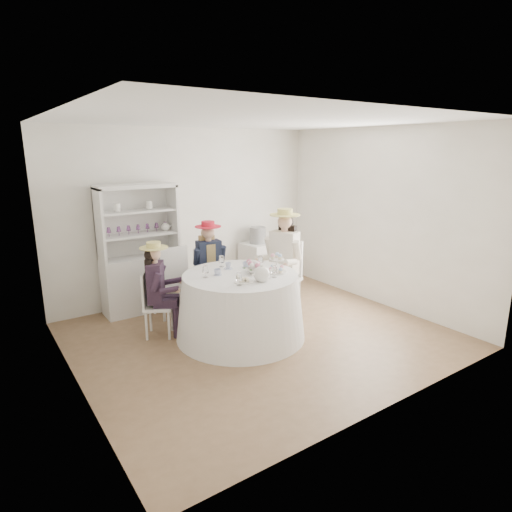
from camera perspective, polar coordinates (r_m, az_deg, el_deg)
ground at (r=5.70m, az=0.58°, el=-10.49°), size 4.50×4.50×0.00m
ceiling at (r=5.20m, az=0.66°, el=17.71°), size 4.50×4.50×0.00m
wall_back at (r=6.99m, az=-8.90°, el=5.52°), size 4.50×0.00×4.50m
wall_front at (r=3.87m, az=17.92°, el=-1.94°), size 4.50×0.00×4.50m
wall_left at (r=4.42m, az=-23.97°, el=-0.52°), size 0.00×4.50×4.50m
wall_right at (r=6.81m, az=16.34°, el=4.90°), size 0.00×4.50×4.50m
tea_table at (r=5.53m, az=-2.07°, el=-6.64°), size 1.66×1.66×0.84m
hutch at (r=6.56m, az=-15.15°, el=-1.42°), size 1.23×0.71×1.89m
side_table at (r=7.56m, az=0.22°, el=-1.13°), size 0.56×0.56×0.78m
hatbox at (r=7.43m, az=0.22°, el=2.80°), size 0.33×0.33×0.28m
guest_left at (r=5.59m, az=-12.99°, el=-3.64°), size 0.53×0.49×1.25m
guest_mid at (r=6.35m, az=-6.23°, el=-0.64°), size 0.50×0.52×1.35m
guest_right at (r=6.23m, az=3.67°, el=0.13°), size 0.65×0.59×1.55m
spare_chair at (r=6.23m, az=-11.23°, el=-3.04°), size 0.44×0.44×1.06m
teacup_a at (r=5.36m, az=-5.15°, el=-2.19°), size 0.09×0.09×0.07m
teacup_b at (r=5.63m, az=-3.72°, el=-1.36°), size 0.10×0.10×0.07m
teacup_c at (r=5.67m, az=-1.34°, el=-1.22°), size 0.11×0.11×0.07m
flower_bowl at (r=5.41m, az=-0.08°, el=-2.07°), size 0.25×0.25×0.06m
flower_arrangement at (r=5.48m, az=-0.36°, el=-1.23°), size 0.18×0.18×0.07m
table_teapot at (r=5.09m, az=0.80°, el=-2.40°), size 0.28×0.20×0.21m
sandwich_plate at (r=5.08m, az=-1.61°, el=-3.34°), size 0.23×0.23×0.05m
cupcake_stand at (r=5.45m, az=2.75°, el=-1.30°), size 0.26×0.26×0.24m
stemware_set at (r=5.37m, az=-2.12°, el=-1.68°), size 0.92×0.89×0.15m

